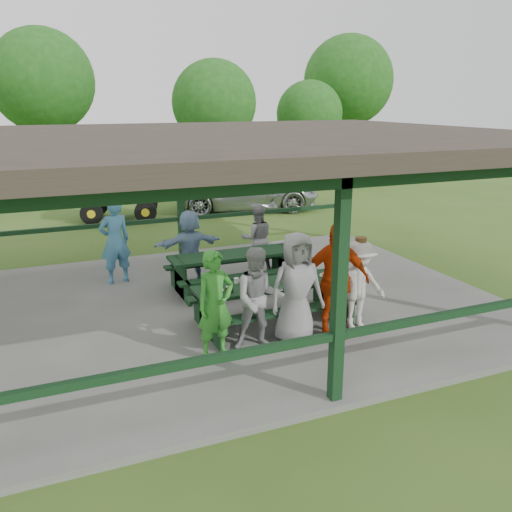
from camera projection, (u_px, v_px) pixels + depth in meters
name	position (u px, v px, depth m)	size (l,w,h in m)	color
ground	(234.00, 307.00, 10.57)	(90.00, 90.00, 0.00)	#37591B
concrete_slab	(234.00, 305.00, 10.55)	(10.00, 8.00, 0.10)	#61615C
pavilion_structure	(232.00, 142.00, 9.68)	(10.60, 8.60, 3.24)	black
picnic_table_near	(273.00, 297.00, 9.45)	(2.78, 1.39, 0.75)	black
picnic_table_far	(235.00, 266.00, 11.24)	(2.72, 1.39, 0.75)	black
table_setting	(264.00, 281.00, 9.35)	(2.36, 0.45, 0.10)	white
contestant_green	(215.00, 305.00, 8.11)	(0.62, 0.40, 1.69)	#318C2A
contestant_grey_left	(259.00, 299.00, 8.40)	(0.80, 0.62, 1.65)	gray
contestant_grey_mid	(297.00, 288.00, 8.60)	(0.90, 0.58, 1.83)	gray
contestant_red	(335.00, 280.00, 8.82)	(1.14, 0.47, 1.94)	#B42E07
contestant_white_fedora	(358.00, 285.00, 9.14)	(1.02, 0.60, 1.62)	beige
spectator_lblue	(190.00, 246.00, 11.52)	(1.46, 0.47, 1.58)	#7B9BBE
spectator_blue	(115.00, 241.00, 11.45)	(0.67, 0.44, 1.84)	teal
spectator_grey	(257.00, 238.00, 12.28)	(0.75, 0.58, 1.53)	gray
pickup_truck	(247.00, 190.00, 19.73)	(2.37, 5.15, 1.43)	silver
farm_trailer	(120.00, 201.00, 18.12)	(3.69, 2.13, 1.28)	#1B3698
tree_left	(42.00, 81.00, 22.91)	(4.37, 4.37, 6.83)	#2F2012
tree_mid	(214.00, 103.00, 22.66)	(3.54, 3.54, 5.54)	#2F2012
tree_right	(309.00, 114.00, 25.06)	(3.05, 3.05, 4.77)	#2F2012
tree_far_right	(348.00, 81.00, 27.42)	(4.51, 4.51, 7.05)	#2F2012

